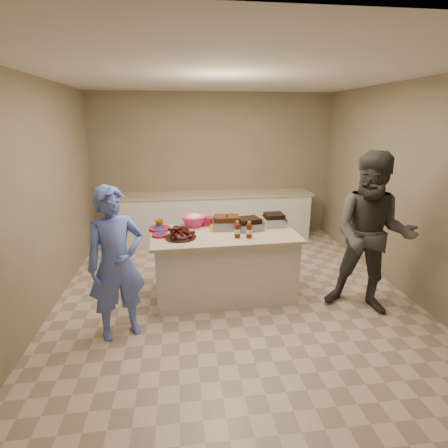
{
  "coord_description": "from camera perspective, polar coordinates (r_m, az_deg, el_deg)",
  "views": [
    {
      "loc": [
        -0.65,
        -4.14,
        2.23
      ],
      "look_at": [
        -0.12,
        0.03,
        0.96
      ],
      "focal_mm": 28.0,
      "sensor_mm": 36.0,
      "label": 1
    }
  ],
  "objects": [
    {
      "name": "plastic_cup",
      "position": [
        4.66,
        -10.45,
        -0.59
      ],
      "size": [
        0.11,
        0.11,
        0.11
      ],
      "primitive_type": "imported",
      "rotation": [
        0.0,
        0.0,
        0.03
      ],
      "color": "#A0570A",
      "rests_on": "island"
    },
    {
      "name": "bbq_bottle_a",
      "position": [
        4.2,
        2.19,
        -2.23
      ],
      "size": [
        0.07,
        0.07,
        0.21
      ],
      "primitive_type": "cylinder",
      "rotation": [
        0.0,
        0.0,
        0.03
      ],
      "color": "#401E0A",
      "rests_on": "island"
    },
    {
      "name": "rib_platter",
      "position": [
        4.22,
        -7.07,
        -2.28
      ],
      "size": [
        0.47,
        0.47,
        0.15
      ],
      "primitive_type": null,
      "rotation": [
        0.0,
        0.0,
        -0.31
      ],
      "color": "#3B0C09",
      "rests_on": "island"
    },
    {
      "name": "guest_gray",
      "position": [
        4.71,
        21.65,
        -12.71
      ],
      "size": [
        1.77,
        2.1,
        0.72
      ],
      "primitive_type": "imported",
      "rotation": [
        0.0,
        0.0,
        -0.54
      ],
      "color": "#44423C",
      "rests_on": "ground"
    },
    {
      "name": "roasting_pan",
      "position": [
        4.73,
        8.13,
        -0.22
      ],
      "size": [
        0.29,
        0.29,
        0.11
      ],
      "primitive_type": "cube",
      "rotation": [
        0.0,
        0.0,
        0.02
      ],
      "color": "gray",
      "rests_on": "island"
    },
    {
      "name": "guest_blue",
      "position": [
        4.12,
        -16.16,
        -16.66
      ],
      "size": [
        1.17,
        1.72,
        0.39
      ],
      "primitive_type": "imported",
      "rotation": [
        0.0,
        0.0,
        0.4
      ],
      "color": "#5973D7",
      "rests_on": "ground"
    },
    {
      "name": "brisket_tray",
      "position": [
        4.51,
        4.0,
        -0.91
      ],
      "size": [
        0.38,
        0.34,
        0.1
      ],
      "primitive_type": "cube",
      "rotation": [
        0.0,
        0.0,
        0.25
      ],
      "color": "black",
      "rests_on": "island"
    },
    {
      "name": "basket_stack",
      "position": [
        4.71,
        -2.17,
        -0.11
      ],
      "size": [
        0.21,
        0.16,
        0.11
      ],
      "primitive_type": "cube",
      "rotation": [
        0.0,
        0.0,
        0.01
      ],
      "color": "maroon",
      "rests_on": "island"
    },
    {
      "name": "sausage_plate",
      "position": [
        4.73,
        0.11,
        -0.04
      ],
      "size": [
        0.29,
        0.29,
        0.05
      ],
      "primitive_type": "cylinder",
      "rotation": [
        0.0,
        0.0,
        0.02
      ],
      "color": "silver",
      "rests_on": "island"
    },
    {
      "name": "mac_cheese_dish",
      "position": [
        4.87,
        6.82,
        0.32
      ],
      "size": [
        0.31,
        0.26,
        0.07
      ],
      "primitive_type": "cube",
      "rotation": [
        0.0,
        0.0,
        0.25
      ],
      "color": "yellow",
      "rests_on": "island"
    },
    {
      "name": "coleslaw_bowl",
      "position": [
        4.68,
        -4.92,
        -0.3
      ],
      "size": [
        0.36,
        0.36,
        0.24
      ],
      "primitive_type": null,
      "rotation": [
        0.0,
        0.0,
        0.03
      ],
      "color": "#CE2868",
      "rests_on": "island"
    },
    {
      "name": "island",
      "position": [
        4.72,
        0.08,
        -11.37
      ],
      "size": [
        1.84,
        1.01,
        0.86
      ],
      "primitive_type": null,
      "rotation": [
        0.0,
        0.0,
        0.03
      ],
      "color": "silver",
      "rests_on": "ground"
    },
    {
      "name": "bbq_bottle_b",
      "position": [
        4.21,
        4.11,
        -2.26
      ],
      "size": [
        0.07,
        0.07,
        0.21
      ],
      "primitive_type": "cylinder",
      "rotation": [
        0.0,
        0.0,
        0.03
      ],
      "color": "#401E0A",
      "rests_on": "island"
    },
    {
      "name": "pulled_pork_tray",
      "position": [
        4.54,
        0.41,
        -0.76
      ],
      "size": [
        0.38,
        0.3,
        0.11
      ],
      "primitive_type": "cube",
      "rotation": [
        0.0,
        0.0,
        -0.06
      ],
      "color": "#47230F",
      "rests_on": "island"
    },
    {
      "name": "back_counter",
      "position": [
        6.62,
        -1.37,
        1.23
      ],
      "size": [
        3.6,
        0.64,
        0.9
      ],
      "primitive_type": null,
      "color": "silver",
      "rests_on": "ground"
    },
    {
      "name": "plate_stack_large",
      "position": [
        4.56,
        -10.47,
        -0.96
      ],
      "size": [
        0.28,
        0.28,
        0.03
      ],
      "primitive_type": "cylinder",
      "rotation": [
        0.0,
        0.0,
        0.03
      ],
      "color": "maroon",
      "rests_on": "island"
    },
    {
      "name": "mustard_bottle",
      "position": [
        4.42,
        -1.99,
        -1.29
      ],
      "size": [
        0.04,
        0.04,
        0.11
      ],
      "primitive_type": "cylinder",
      "rotation": [
        0.0,
        0.0,
        0.03
      ],
      "color": "yellow",
      "rests_on": "island"
    },
    {
      "name": "room",
      "position": [
        4.75,
        1.5,
        -11.2
      ],
      "size": [
        4.5,
        5.0,
        2.7
      ],
      "primitive_type": null,
      "color": "gray",
      "rests_on": "ground"
    },
    {
      "name": "plate_stack_small",
      "position": [
        4.32,
        -10.37,
        -1.97
      ],
      "size": [
        0.2,
        0.2,
        0.03
      ],
      "primitive_type": "cylinder",
      "rotation": [
        0.0,
        0.0,
        0.03
      ],
      "color": "maroon",
      "rests_on": "island"
    },
    {
      "name": "sauce_bowl",
      "position": [
        4.57,
        -1.49,
        -0.64
      ],
      "size": [
        0.12,
        0.04,
        0.12
      ],
      "primitive_type": "imported",
      "rotation": [
        0.0,
        0.0,
        0.03
      ],
      "color": "silver",
      "rests_on": "island"
    }
  ]
}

